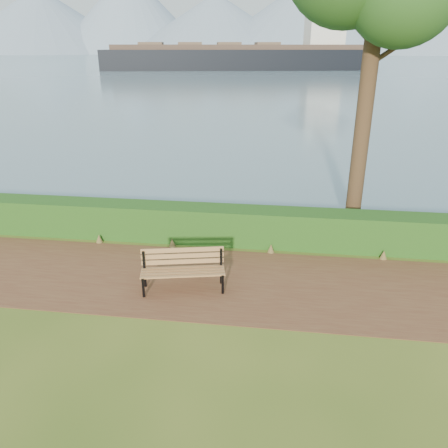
# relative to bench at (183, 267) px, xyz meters

# --- Properties ---
(ground) EXTENTS (140.00, 140.00, 0.00)m
(ground) POSITION_rel_bench_xyz_m (0.30, 0.08, -0.54)
(ground) COLOR #3E5618
(ground) RESTS_ON ground
(path) EXTENTS (40.00, 3.40, 0.01)m
(path) POSITION_rel_bench_xyz_m (0.30, 0.38, -0.53)
(path) COLOR brown
(path) RESTS_ON ground
(hedge) EXTENTS (32.00, 0.85, 1.00)m
(hedge) POSITION_rel_bench_xyz_m (0.30, 2.68, -0.04)
(hedge) COLOR #173F12
(hedge) RESTS_ON ground
(water) EXTENTS (700.00, 510.00, 0.00)m
(water) POSITION_rel_bench_xyz_m (0.30, 260.08, -0.53)
(water) COLOR slate
(water) RESTS_ON ground
(mountains) EXTENTS (585.00, 190.00, 70.00)m
(mountains) POSITION_rel_bench_xyz_m (-8.87, 406.13, 27.16)
(mountains) COLOR #798BA1
(mountains) RESTS_ON ground
(bench) EXTENTS (1.93, 0.93, 0.93)m
(bench) POSITION_rel_bench_xyz_m (0.00, 0.00, 0.00)
(bench) COLOR black
(bench) RESTS_ON ground
(cargo_ship) EXTENTS (65.91, 22.44, 19.78)m
(cargo_ship) POSITION_rel_bench_xyz_m (-7.56, 104.98, 2.41)
(cargo_ship) COLOR black
(cargo_ship) RESTS_ON ground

